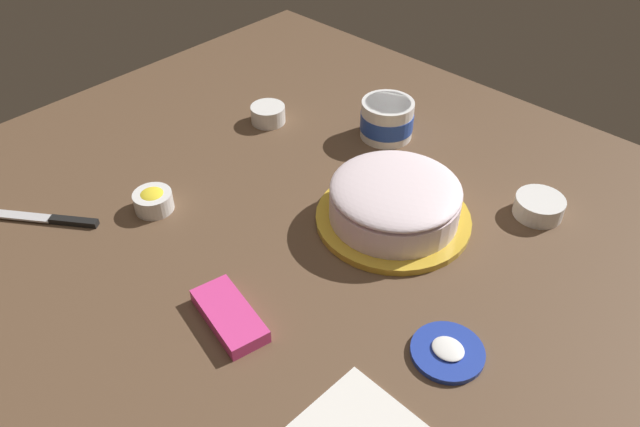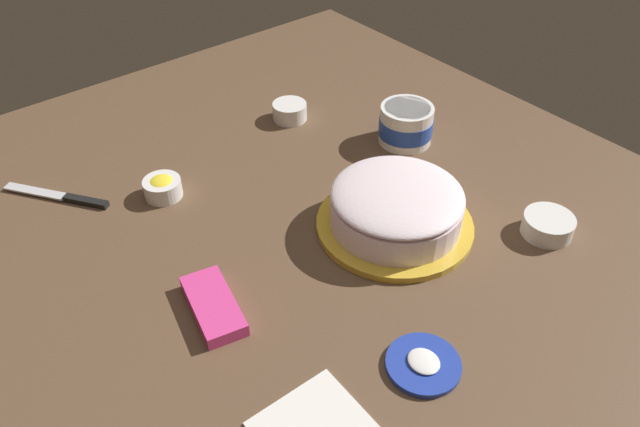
# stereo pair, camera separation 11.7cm
# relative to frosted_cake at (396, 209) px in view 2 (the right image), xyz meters

# --- Properties ---
(ground_plane) EXTENTS (1.54, 1.54, 0.00)m
(ground_plane) POSITION_rel_frosted_cake_xyz_m (0.14, 0.17, -0.05)
(ground_plane) COLOR brown
(frosted_cake) EXTENTS (0.30, 0.30, 0.10)m
(frosted_cake) POSITION_rel_frosted_cake_xyz_m (0.00, 0.00, 0.00)
(frosted_cake) COLOR gold
(frosted_cake) RESTS_ON ground_plane
(frosting_tub) EXTENTS (0.12, 0.12, 0.09)m
(frosting_tub) POSITION_rel_frosted_cake_xyz_m (0.20, -0.23, -0.00)
(frosting_tub) COLOR white
(frosting_tub) RESTS_ON ground_plane
(frosting_tub_lid) EXTENTS (0.12, 0.12, 0.02)m
(frosting_tub_lid) POSITION_rel_frosted_cake_xyz_m (-0.26, 0.19, -0.04)
(frosting_tub_lid) COLOR #233DAD
(frosting_tub_lid) RESTS_ON ground_plane
(spreading_knife) EXTENTS (0.20, 0.15, 0.01)m
(spreading_knife) POSITION_rel_frosted_cake_xyz_m (0.49, 0.46, -0.04)
(spreading_knife) COLOR silver
(spreading_knife) RESTS_ON ground_plane
(sprinkle_bowl_yellow) EXTENTS (0.08, 0.08, 0.04)m
(sprinkle_bowl_yellow) POSITION_rel_frosted_cake_xyz_m (0.37, 0.30, -0.02)
(sprinkle_bowl_yellow) COLOR white
(sprinkle_bowl_yellow) RESTS_ON ground_plane
(sprinkle_bowl_orange) EXTENTS (0.10, 0.10, 0.04)m
(sprinkle_bowl_orange) POSITION_rel_frosted_cake_xyz_m (-0.20, -0.21, -0.02)
(sprinkle_bowl_orange) COLOR white
(sprinkle_bowl_orange) RESTS_ON ground_plane
(sprinkle_bowl_rainbow) EXTENTS (0.08, 0.08, 0.04)m
(sprinkle_bowl_rainbow) POSITION_rel_frosted_cake_xyz_m (0.45, -0.08, -0.02)
(sprinkle_bowl_rainbow) COLOR white
(sprinkle_bowl_rainbow) RESTS_ON ground_plane
(candy_box_lower) EXTENTS (0.16, 0.10, 0.03)m
(candy_box_lower) POSITION_rel_frosted_cake_xyz_m (0.04, 0.38, -0.03)
(candy_box_lower) COLOR #E53D8E
(candy_box_lower) RESTS_ON ground_plane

